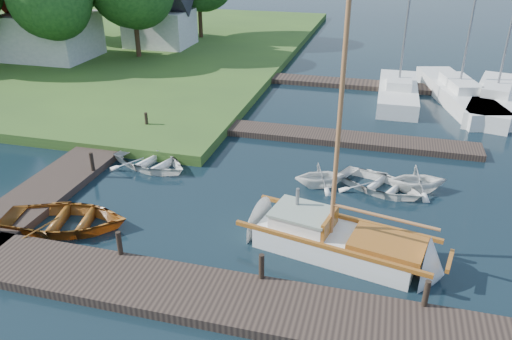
% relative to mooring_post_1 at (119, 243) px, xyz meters
% --- Properties ---
extents(ground, '(160.00, 160.00, 0.00)m').
position_rel_mooring_post_1_xyz_m(ground, '(3.00, 5.00, -0.70)').
color(ground, black).
rests_on(ground, ground).
extents(near_dock, '(18.00, 2.20, 0.30)m').
position_rel_mooring_post_1_xyz_m(near_dock, '(3.00, -1.00, -0.55)').
color(near_dock, black).
rests_on(near_dock, ground).
extents(left_dock, '(2.20, 18.00, 0.30)m').
position_rel_mooring_post_1_xyz_m(left_dock, '(-5.00, 7.00, -0.55)').
color(left_dock, black).
rests_on(left_dock, ground).
extents(far_dock, '(14.00, 1.60, 0.30)m').
position_rel_mooring_post_1_xyz_m(far_dock, '(5.00, 11.50, -0.55)').
color(far_dock, black).
rests_on(far_dock, ground).
extents(pontoon, '(30.00, 1.60, 0.30)m').
position_rel_mooring_post_1_xyz_m(pontoon, '(13.00, 21.00, -0.55)').
color(pontoon, black).
rests_on(pontoon, ground).
extents(shore, '(50.00, 40.00, 0.50)m').
position_rel_mooring_post_1_xyz_m(shore, '(-25.00, 27.00, -0.45)').
color(shore, '#355322').
rests_on(shore, ground).
extents(mooring_post_1, '(0.16, 0.16, 0.80)m').
position_rel_mooring_post_1_xyz_m(mooring_post_1, '(0.00, 0.00, 0.00)').
color(mooring_post_1, black).
rests_on(mooring_post_1, near_dock).
extents(mooring_post_2, '(0.16, 0.16, 0.80)m').
position_rel_mooring_post_1_xyz_m(mooring_post_2, '(4.50, 0.00, 0.00)').
color(mooring_post_2, black).
rests_on(mooring_post_2, near_dock).
extents(mooring_post_3, '(0.16, 0.16, 0.80)m').
position_rel_mooring_post_1_xyz_m(mooring_post_3, '(9.00, 0.00, 0.00)').
color(mooring_post_3, black).
rests_on(mooring_post_3, near_dock).
extents(mooring_post_4, '(0.16, 0.16, 0.80)m').
position_rel_mooring_post_1_xyz_m(mooring_post_4, '(-4.00, 5.00, 0.00)').
color(mooring_post_4, black).
rests_on(mooring_post_4, left_dock).
extents(mooring_post_5, '(0.16, 0.16, 0.80)m').
position_rel_mooring_post_1_xyz_m(mooring_post_5, '(-4.00, 10.00, 0.00)').
color(mooring_post_5, black).
rests_on(mooring_post_5, left_dock).
extents(sailboat, '(7.40, 3.39, 9.83)m').
position_rel_mooring_post_1_xyz_m(sailboat, '(6.54, 2.25, -0.36)').
color(sailboat, white).
rests_on(sailboat, ground).
extents(dinghy, '(4.83, 3.87, 0.89)m').
position_rel_mooring_post_1_xyz_m(dinghy, '(-2.82, 1.26, -0.25)').
color(dinghy, '#8C5511').
rests_on(dinghy, ground).
extents(tender_a, '(4.27, 3.61, 0.75)m').
position_rel_mooring_post_1_xyz_m(tender_a, '(-2.10, 6.45, -0.32)').
color(tender_a, white).
rests_on(tender_a, ground).
extents(tender_b, '(2.64, 2.49, 1.11)m').
position_rel_mooring_post_1_xyz_m(tender_b, '(5.25, 6.61, -0.15)').
color(tender_b, white).
rests_on(tender_b, ground).
extents(tender_c, '(4.17, 3.70, 0.72)m').
position_rel_mooring_post_1_xyz_m(tender_c, '(7.58, 6.88, -0.34)').
color(tender_c, white).
rests_on(tender_c, ground).
extents(tender_d, '(2.71, 2.49, 1.20)m').
position_rel_mooring_post_1_xyz_m(tender_d, '(8.97, 7.18, -0.10)').
color(tender_d, white).
rests_on(tender_d, ground).
extents(marina_boat_2, '(2.27, 7.30, 11.71)m').
position_rel_mooring_post_1_xyz_m(marina_boat_2, '(8.08, 18.68, -0.12)').
color(marina_boat_2, white).
rests_on(marina_boat_2, ground).
extents(marina_boat_3, '(4.59, 9.90, 10.70)m').
position_rel_mooring_post_1_xyz_m(marina_boat_3, '(11.53, 19.27, -0.14)').
color(marina_boat_3, white).
rests_on(marina_boat_3, ground).
extents(marina_boat_4, '(4.35, 9.50, 10.75)m').
position_rel_mooring_post_1_xyz_m(marina_boat_4, '(13.51, 18.95, -0.14)').
color(marina_boat_4, white).
rests_on(marina_boat_4, ground).
extents(house_a, '(6.30, 5.00, 6.29)m').
position_rel_mooring_post_1_xyz_m(house_a, '(-17.00, 21.00, 2.26)').
color(house_a, silver).
rests_on(house_a, shore).
extents(house_c, '(5.25, 4.00, 5.28)m').
position_rel_mooring_post_1_xyz_m(house_c, '(-11.00, 27.00, 1.88)').
color(house_c, silver).
rests_on(house_c, shore).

